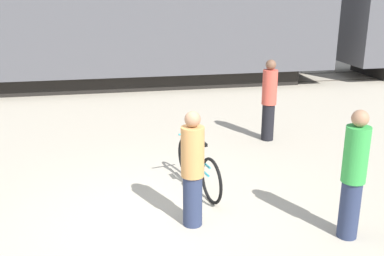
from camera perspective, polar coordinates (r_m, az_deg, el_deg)
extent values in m
plane|color=#B2A893|center=(6.73, -4.51, -11.52)|extent=(80.00, 80.00, 0.00)
cube|color=black|center=(15.63, -8.57, 6.43)|extent=(11.69, 2.32, 0.55)
cube|color=#4C4C51|center=(15.37, -8.94, 14.40)|extent=(13.91, 3.09, 3.80)
cube|color=#4C4238|center=(14.99, -8.39, 4.91)|extent=(55.82, 0.07, 0.01)
cube|color=#4C4238|center=(16.39, -8.64, 5.99)|extent=(55.82, 0.07, 0.01)
torus|color=black|center=(7.94, -0.71, -3.81)|extent=(0.20, 0.74, 0.74)
torus|color=black|center=(7.05, 2.47, -6.71)|extent=(0.20, 0.74, 0.74)
cylinder|color=teal|center=(7.42, 0.79, -3.82)|extent=(0.22, 0.91, 0.04)
cylinder|color=teal|center=(7.47, 0.79, -4.93)|extent=(0.20, 0.83, 0.04)
cylinder|color=teal|center=(7.20, 1.37, -3.17)|extent=(0.04, 0.04, 0.31)
cube|color=black|center=(7.15, 1.38, -2.00)|extent=(0.12, 0.21, 0.05)
cylinder|color=teal|center=(7.61, -0.06, -1.87)|extent=(0.04, 0.04, 0.35)
cylinder|color=teal|center=(7.55, -0.06, -0.63)|extent=(0.46, 0.12, 0.03)
cylinder|color=black|center=(10.00, 9.61, 0.75)|extent=(0.27, 0.27, 0.81)
cylinder|color=#CC4C3D|center=(9.81, 9.84, 5.13)|extent=(0.32, 0.32, 0.75)
sphere|color=brown|center=(9.71, 9.99, 7.92)|extent=(0.22, 0.22, 0.22)
cylinder|color=#283351|center=(6.48, 19.36, -9.71)|extent=(0.27, 0.27, 0.82)
cylinder|color=green|center=(6.17, 20.10, -3.18)|extent=(0.32, 0.32, 0.75)
sphere|color=#A37556|center=(6.02, 20.58, 1.16)|extent=(0.22, 0.22, 0.22)
cylinder|color=#283351|center=(6.42, 0.08, -9.16)|extent=(0.27, 0.27, 0.76)
cylinder|color=tan|center=(6.13, 0.08, -3.04)|extent=(0.32, 0.32, 0.71)
sphere|color=#A37556|center=(5.98, 0.08, 1.13)|extent=(0.22, 0.22, 0.22)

